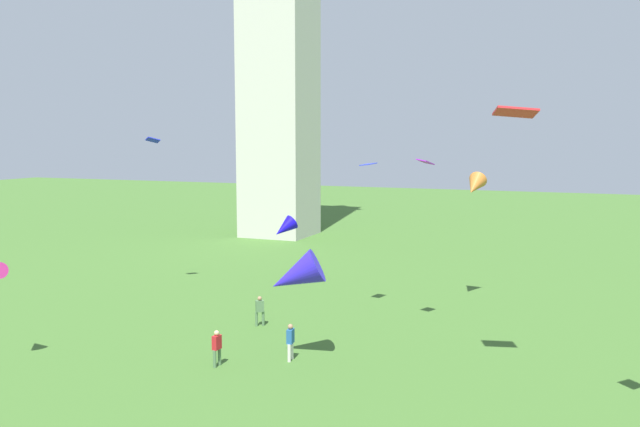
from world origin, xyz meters
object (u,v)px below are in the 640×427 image
object	(u,v)px
person_2	(290,340)
kite_flying_0	(474,186)
kite_flying_4	(153,140)
person_1	(260,309)
kite_flying_6	(516,112)
kite_flying_8	(284,228)
kite_flying_7	(295,276)
person_4	(217,346)
kite_flying_1	(368,164)
kite_flying_3	(425,162)

from	to	relation	value
person_2	kite_flying_0	bearing A→B (deg)	-30.79
kite_flying_0	kite_flying_4	distance (m)	20.53
person_1	kite_flying_4	world-z (taller)	kite_flying_4
person_1	kite_flying_6	xyz separation A→B (m)	(13.19, -4.33, 10.07)
person_1	kite_flying_4	distance (m)	14.33
kite_flying_6	kite_flying_8	bearing A→B (deg)	121.91
kite_flying_4	kite_flying_8	size ratio (longest dim) A/B	0.43
person_1	kite_flying_7	size ratio (longest dim) A/B	0.53
person_4	kite_flying_1	world-z (taller)	kite_flying_1
person_2	kite_flying_0	world-z (taller)	kite_flying_0
kite_flying_3	kite_flying_7	bearing A→B (deg)	-17.40
kite_flying_3	kite_flying_6	world-z (taller)	kite_flying_6
kite_flying_6	kite_flying_1	bearing A→B (deg)	118.40
kite_flying_1	kite_flying_3	size ratio (longest dim) A/B	1.02
person_1	kite_flying_7	xyz separation A→B (m)	(4.04, -4.37, 3.02)
person_1	kite_flying_4	xyz separation A→B (m)	(-10.08, 4.77, 9.00)
person_1	person_4	xyz separation A→B (m)	(1.06, -6.19, 0.00)
kite_flying_3	kite_flying_7	xyz separation A→B (m)	(-4.36, -6.22, -4.91)
kite_flying_6	person_2	bearing A→B (deg)	162.90
person_2	kite_flying_7	size ratio (longest dim) A/B	0.55
person_1	kite_flying_4	size ratio (longest dim) A/B	1.73
kite_flying_0	kite_flying_8	bearing A→B (deg)	-175.52
person_2	kite_flying_3	size ratio (longest dim) A/B	1.65
kite_flying_7	kite_flying_8	distance (m)	16.14
person_2	kite_flying_1	world-z (taller)	kite_flying_1
kite_flying_4	kite_flying_6	xyz separation A→B (m)	(23.27, -9.10, 1.07)
kite_flying_1	kite_flying_4	xyz separation A→B (m)	(-14.82, 0.73, 1.32)
person_4	kite_flying_7	distance (m)	4.62
person_4	kite_flying_7	size ratio (longest dim) A/B	0.53
person_4	kite_flying_0	xyz separation A→B (m)	(8.77, 15.13, 6.27)
person_1	person_2	xyz separation A→B (m)	(3.76, -4.30, 0.04)
kite_flying_1	kite_flying_7	distance (m)	9.64
kite_flying_6	kite_flying_7	size ratio (longest dim) A/B	0.58
kite_flying_0	kite_flying_4	xyz separation A→B (m)	(-19.91, -4.18, 2.72)
kite_flying_1	kite_flying_6	bearing A→B (deg)	-121.30
kite_flying_4	kite_flying_7	world-z (taller)	kite_flying_4
kite_flying_6	kite_flying_7	xyz separation A→B (m)	(-9.14, -0.04, -7.05)
kite_flying_4	person_1	bearing A→B (deg)	-78.87
person_2	kite_flying_8	xyz separation A→B (m)	(-6.97, 14.34, 2.87)
kite_flying_1	kite_flying_8	size ratio (longest dim) A/B	0.47
kite_flying_8	kite_flying_7	bearing A→B (deg)	-30.69
kite_flying_3	person_4	bearing A→B (deg)	-24.78
person_2	kite_flying_3	world-z (taller)	kite_flying_3
kite_flying_3	kite_flying_0	bearing A→B (deg)	-173.71
kite_flying_6	kite_flying_7	distance (m)	11.54
person_2	kite_flying_3	xyz separation A→B (m)	(4.65, 6.14, 7.89)
kite_flying_6	kite_flying_8	distance (m)	22.95
person_1	kite_flying_3	distance (m)	11.70
kite_flying_0	kite_flying_7	bearing A→B (deg)	-104.21
person_2	kite_flying_4	bearing A→B (deg)	50.62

